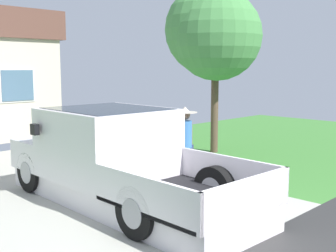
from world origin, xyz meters
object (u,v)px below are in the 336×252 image
handbag (194,184)px  person_with_hat (185,142)px  pickup_truck (113,159)px  neighbor_tree (214,33)px

handbag → person_with_hat: bearing=82.4°
pickup_truck → person_with_hat: bearing=-14.7°
person_with_hat → handbag: 0.87m
person_with_hat → handbag: (-0.04, -0.30, -0.81)m
person_with_hat → neighbor_tree: neighbor_tree is taller
person_with_hat → neighbor_tree: 4.54m
pickup_truck → handbag: pickup_truck is taller
person_with_hat → neighbor_tree: bearing=-151.4°
person_with_hat → neighbor_tree: size_ratio=0.35×
pickup_truck → neighbor_tree: (4.80, 1.47, 2.65)m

